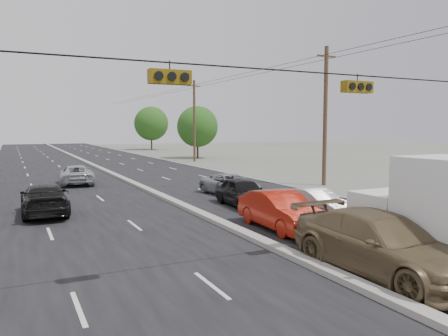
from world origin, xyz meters
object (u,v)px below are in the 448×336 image
(oncoming_near, at_px, (44,199))
(utility_pole_right_c, at_px, (194,120))
(queue_car_c, at_px, (230,185))
(oncoming_far, at_px, (76,175))
(utility_pole_right_b, at_px, (325,115))
(queue_car_b, at_px, (316,203))
(red_sedan, at_px, (281,211))
(queue_car_a, at_px, (243,192))
(tan_sedan, at_px, (381,244))
(tree_right_mid, at_px, (197,127))
(tree_right_far, at_px, (151,123))

(oncoming_near, bearing_deg, utility_pole_right_c, -123.57)
(queue_car_c, bearing_deg, oncoming_far, 122.02)
(utility_pole_right_b, bearing_deg, oncoming_near, -171.95)
(utility_pole_right_b, distance_m, oncoming_near, 19.87)
(utility_pole_right_b, height_order, queue_car_b, utility_pole_right_b)
(red_sedan, relative_size, queue_car_c, 1.02)
(queue_car_a, xyz_separation_m, oncoming_far, (-6.76, 13.46, -0.05))
(red_sedan, distance_m, queue_car_a, 5.48)
(red_sedan, height_order, oncoming_far, red_sedan)
(oncoming_near, relative_size, oncoming_far, 1.02)
(red_sedan, bearing_deg, queue_car_a, 79.75)
(utility_pole_right_b, distance_m, queue_car_c, 9.51)
(tan_sedan, distance_m, red_sedan, 5.91)
(red_sedan, bearing_deg, queue_car_b, 27.32)
(queue_car_a, bearing_deg, red_sedan, -99.42)
(tree_right_mid, xyz_separation_m, queue_car_b, (-10.20, -38.97, -3.68))
(tree_right_mid, distance_m, queue_car_c, 33.24)
(tree_right_mid, xyz_separation_m, queue_car_c, (-10.81, -31.21, -3.69))
(tan_sedan, height_order, queue_car_c, tan_sedan)
(queue_car_b, distance_m, queue_car_c, 7.78)
(tree_right_far, bearing_deg, red_sedan, -102.21)
(tree_right_mid, bearing_deg, queue_car_b, -104.67)
(utility_pole_right_c, xyz_separation_m, oncoming_near, (-19.20, -27.71, -4.35))
(utility_pole_right_c, xyz_separation_m, tree_right_far, (3.50, 30.00, -0.15))
(tree_right_mid, distance_m, oncoming_near, 39.42)
(tree_right_far, relative_size, oncoming_far, 1.60)
(utility_pole_right_b, height_order, utility_pole_right_c, same)
(tan_sedan, bearing_deg, red_sedan, 83.98)
(utility_pole_right_b, relative_size, oncoming_near, 1.93)
(red_sedan, height_order, oncoming_near, red_sedan)
(queue_car_a, xyz_separation_m, oncoming_near, (-9.70, 2.30, -0.00))
(queue_car_b, distance_m, oncoming_near, 13.09)
(queue_car_a, xyz_separation_m, queue_car_c, (1.19, 3.80, -0.11))
(tree_right_mid, bearing_deg, utility_pole_right_c, -116.57)
(tree_right_mid, distance_m, red_sedan, 42.61)
(queue_car_b, bearing_deg, oncoming_near, 146.58)
(tan_sedan, height_order, red_sedan, tan_sedan)
(red_sedan, distance_m, oncoming_far, 19.64)
(tree_right_mid, bearing_deg, tree_right_far, 87.71)
(queue_car_b, bearing_deg, tan_sedan, -119.87)
(utility_pole_right_c, xyz_separation_m, oncoming_far, (-16.26, -16.55, -4.40))
(queue_car_c, bearing_deg, utility_pole_right_b, 0.86)
(tan_sedan, xyz_separation_m, red_sedan, (0.46, 5.89, -0.09))
(tan_sedan, bearing_deg, tree_right_mid, 72.01)
(tree_right_mid, relative_size, oncoming_far, 1.40)
(tan_sedan, xyz_separation_m, oncoming_far, (-5.16, 24.70, -0.16))
(tan_sedan, relative_size, queue_car_c, 1.29)
(tan_sedan, bearing_deg, queue_car_b, 63.40)
(red_sedan, height_order, queue_car_c, red_sedan)
(utility_pole_right_b, distance_m, oncoming_far, 18.84)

